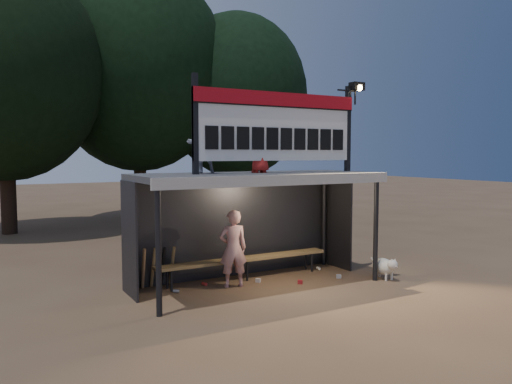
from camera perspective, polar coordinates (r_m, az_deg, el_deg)
ground at (r=10.47m, az=0.13°, el=-10.61°), size 80.00×80.00×0.00m
player at (r=10.21m, az=-2.64°, el=-6.46°), size 0.65×0.51×1.58m
child_a at (r=9.97m, az=-6.34°, el=5.46°), size 0.57×0.45×1.16m
child_b at (r=10.24m, az=0.41°, el=5.00°), size 0.50×0.33×1.00m
dugout_shelter at (r=10.37m, az=-0.53°, el=-0.40°), size 5.10×2.08×2.32m
scoreboard_assembly at (r=10.42m, az=2.85°, el=7.76°), size 4.10×0.27×1.99m
bench at (r=10.84m, az=-1.32°, el=-7.74°), size 4.00×0.35×0.48m
tree_left at (r=19.02m, az=-26.89°, el=12.39°), size 6.46×6.46×9.27m
tree_mid at (r=21.44m, az=-13.31°, el=13.53°), size 7.22×7.22×10.36m
tree_right at (r=21.87m, az=-2.21°, el=10.88°), size 6.08×6.08×8.72m
dog at (r=11.26m, az=14.45°, el=-8.23°), size 0.36×0.81×0.49m
bats at (r=10.37m, az=-11.14°, el=-8.40°), size 0.67×0.35×0.84m
litter at (r=10.75m, az=1.57°, el=-10.01°), size 3.69×1.01×0.08m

